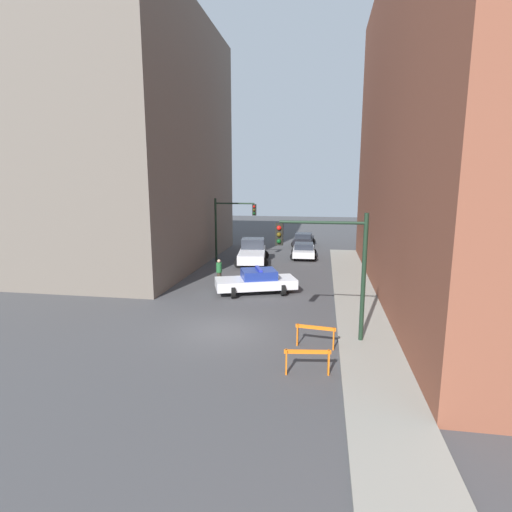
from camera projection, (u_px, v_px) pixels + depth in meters
The scene contains 13 objects.
ground_plane at pixel (223, 331), 17.68m from camera, with size 120.00×120.00×0.00m, color #424244.
sidewalk_right at pixel (367, 339), 16.67m from camera, with size 2.40×44.00×0.12m.
building_corner_left at pixel (117, 143), 31.46m from camera, with size 14.00×20.00×19.09m.
building_right at pixel (498, 122), 21.49m from camera, with size 12.00×28.00×19.37m.
traffic_light_near at pixel (334, 257), 15.95m from camera, with size 3.64×0.35×5.20m.
traffic_light_far at pixel (229, 221), 32.35m from camera, with size 3.44×0.35×5.20m.
police_car at pixel (256, 281), 23.61m from camera, with size 5.05×3.34×1.52m.
white_truck at pixel (252, 252), 32.27m from camera, with size 3.06×5.60×1.90m.
parked_car_near at pixel (304, 250), 34.54m from camera, with size 2.38×4.37×1.31m.
parked_car_mid at pixel (304, 239), 41.16m from camera, with size 2.40×4.38×1.31m.
pedestrian_crossing at pixel (219, 272), 25.45m from camera, with size 0.43×0.43×1.66m.
barrier_front at pixel (307, 358), 13.57m from camera, with size 1.59×0.36×0.90m.
barrier_mid at pixel (315, 333), 15.81m from camera, with size 1.59×0.36×0.90m.
Camera 1 is at (4.22, -16.30, 6.51)m, focal length 28.00 mm.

